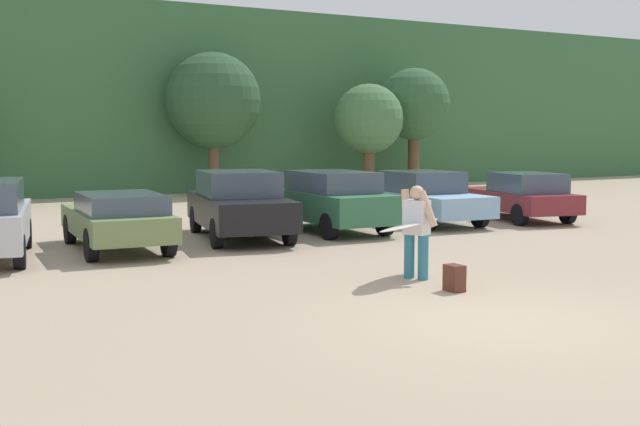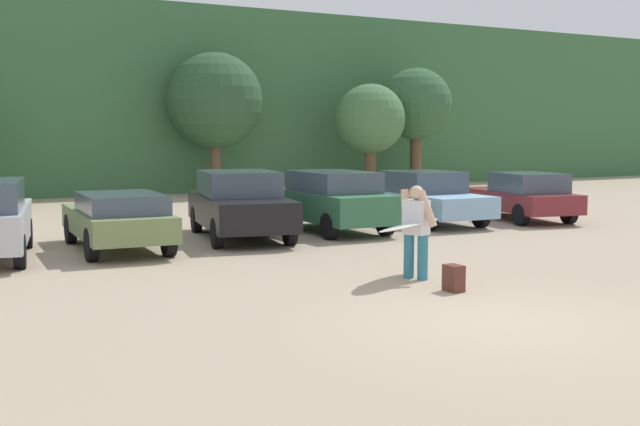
% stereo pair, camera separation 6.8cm
% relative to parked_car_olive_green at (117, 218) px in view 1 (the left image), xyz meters
% --- Properties ---
extents(ground_plane, '(120.00, 120.00, 0.00)m').
position_rel_parked_car_olive_green_xyz_m(ground_plane, '(2.87, -9.48, -0.73)').
color(ground_plane, tan).
extents(hillside_ridge, '(108.00, 12.00, 8.19)m').
position_rel_parked_car_olive_green_xyz_m(hillside_ridge, '(2.87, 21.36, 3.36)').
color(hillside_ridge, '#38663D').
rests_on(hillside_ridge, ground_plane).
extents(tree_center_left, '(4.05, 4.05, 6.02)m').
position_rel_parked_car_olive_green_xyz_m(tree_center_left, '(7.95, 14.08, 3.24)').
color(tree_center_left, brown).
rests_on(tree_center_left, ground_plane).
extents(tree_right, '(3.12, 3.12, 4.82)m').
position_rel_parked_car_olive_green_xyz_m(tree_right, '(14.78, 12.53, 2.48)').
color(tree_right, brown).
rests_on(tree_right, ground_plane).
extents(tree_ridge_back, '(3.37, 3.37, 5.65)m').
position_rel_parked_car_olive_green_xyz_m(tree_ridge_back, '(17.60, 13.00, 3.18)').
color(tree_ridge_back, brown).
rests_on(tree_ridge_back, ground_plane).
extents(parked_car_olive_green, '(2.10, 4.65, 1.33)m').
position_rel_parked_car_olive_green_xyz_m(parked_car_olive_green, '(0.00, 0.00, 0.00)').
color(parked_car_olive_green, '#6B7F4C').
rests_on(parked_car_olive_green, ground_plane).
extents(parked_car_black, '(2.82, 4.98, 1.70)m').
position_rel_parked_car_olive_green_xyz_m(parked_car_black, '(3.24, 0.57, 0.14)').
color(parked_car_black, black).
rests_on(parked_car_black, ground_plane).
extents(parked_car_forest_green, '(1.97, 4.28, 1.63)m').
position_rel_parked_car_olive_green_xyz_m(parked_car_forest_green, '(5.94, 0.60, 0.13)').
color(parked_car_forest_green, '#2D6642').
rests_on(parked_car_forest_green, ground_plane).
extents(parked_car_sky_blue, '(2.17, 4.54, 1.53)m').
position_rel_parked_car_olive_green_xyz_m(parked_car_sky_blue, '(9.27, 0.94, 0.04)').
color(parked_car_sky_blue, '#84ADD1').
rests_on(parked_car_sky_blue, ground_plane).
extents(parked_car_maroon, '(2.58, 4.57, 1.46)m').
position_rel_parked_car_olive_green_xyz_m(parked_car_maroon, '(12.36, 0.26, 0.01)').
color(parked_car_maroon, maroon).
rests_on(parked_car_maroon, ground_plane).
extents(person_adult, '(0.45, 0.75, 1.71)m').
position_rel_parked_car_olive_green_xyz_m(person_adult, '(3.82, -6.13, 0.23)').
color(person_adult, teal).
rests_on(person_adult, ground_plane).
extents(surfboard_white, '(2.27, 1.72, 0.20)m').
position_rel_parked_car_olive_green_xyz_m(surfboard_white, '(3.74, -6.05, 0.25)').
color(surfboard_white, white).
extents(backpack_dropped, '(0.24, 0.34, 0.45)m').
position_rel_parked_car_olive_green_xyz_m(backpack_dropped, '(3.70, -7.39, -0.51)').
color(backpack_dropped, '#592D23').
rests_on(backpack_dropped, ground_plane).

